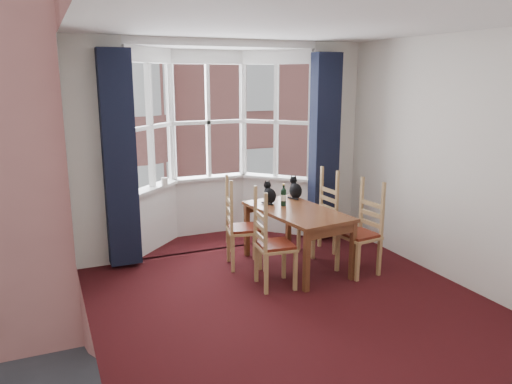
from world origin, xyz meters
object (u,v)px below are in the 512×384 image
dining_table (297,217)px  cat_right (295,189)px  candle_tall (164,182)px  chair_right_far (323,218)px  cat_left (270,194)px  chair_left_near (268,247)px  candle_short (166,181)px  chair_right_near (365,235)px  wine_bottle (284,196)px  chair_left_far (237,230)px

dining_table → cat_right: 0.64m
cat_right → candle_tall: cat_right is taller
chair_right_far → cat_right: bearing=149.9°
cat_left → cat_right: (0.43, 0.12, 0.00)m
chair_left_near → candle_short: candle_short is taller
chair_left_near → chair_right_far: bearing=33.6°
cat_right → candle_short: 1.78m
dining_table → chair_right_near: (0.68, -0.47, -0.18)m
dining_table → candle_tall: (-1.32, 1.40, 0.28)m
chair_right_near → wine_bottle: (-0.74, 0.71, 0.39)m
chair_left_far → chair_left_near: bearing=-83.0°
dining_table → chair_right_near: 0.84m
chair_left_far → candle_tall: size_ratio=8.12×
dining_table → chair_left_far: bearing=155.1°
chair_left_near → chair_right_near: size_ratio=1.00×
chair_left_near → candle_short: size_ratio=8.69×
candle_short → candle_tall: bearing=-142.4°
cat_right → candle_tall: 1.80m
cat_right → candle_short: size_ratio=2.89×
chair_left_near → chair_right_near: bearing=-2.4°
dining_table → cat_right: bearing=64.4°
candle_tall → cat_right: bearing=-28.2°
cat_left → chair_left_near: bearing=-115.9°
chair_left_far → candle_tall: candle_tall is taller
wine_bottle → candle_short: wine_bottle is taller
cat_left → candle_short: 1.49m
chair_left_near → chair_right_far: (1.17, 0.78, 0.00)m
candle_short → chair_left_near: bearing=-69.4°
chair_left_far → chair_right_far: size_ratio=1.00×
cat_right → candle_tall: bearing=151.8°
chair_left_near → cat_left: (0.41, 0.85, 0.38)m
chair_right_far → cat_left: 0.85m
chair_right_near → cat_right: 1.17m
chair_left_near → cat_left: 1.02m
chair_right_near → candle_tall: 2.77m
chair_right_near → chair_left_far: bearing=149.9°
dining_table → chair_right_far: 0.71m
chair_right_near → cat_right: (-0.41, 1.02, 0.38)m
dining_table → candle_tall: candle_tall is taller
chair_right_near → wine_bottle: 1.10m
chair_left_near → chair_left_far: (-0.09, 0.73, 0.00)m
wine_bottle → candle_short: 1.70m
chair_left_far → chair_right_near: 1.56m
chair_left_far → dining_table: bearing=-24.9°
dining_table → chair_right_near: chair_right_near is taller
cat_right → chair_left_far: bearing=-165.9°
dining_table → candle_tall: 1.94m
chair_right_far → candle_tall: 2.22m
chair_right_near → wine_bottle: size_ratio=3.27×
cat_left → wine_bottle: size_ratio=1.06×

